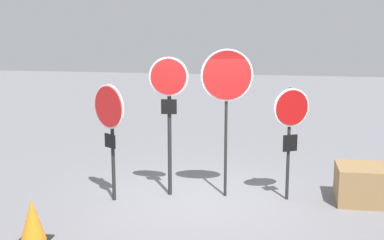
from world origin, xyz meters
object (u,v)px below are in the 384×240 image
stop_sign_2 (227,84)px  storage_crate (364,184)px  stop_sign_0 (110,117)px  stop_sign_1 (169,97)px  traffic_cone_0 (33,221)px  stop_sign_3 (291,119)px

stop_sign_2 → storage_crate: size_ratio=2.80×
stop_sign_0 → stop_sign_1: (0.96, 0.44, 0.31)m
stop_sign_1 → traffic_cone_0: 3.15m
stop_sign_1 → storage_crate: stop_sign_1 is taller
stop_sign_1 → stop_sign_3: 2.16m
stop_sign_0 → stop_sign_3: 3.13m
stop_sign_3 → stop_sign_1: bearing=154.2°
stop_sign_2 → stop_sign_3: (1.12, -0.00, -0.59)m
stop_sign_1 → storage_crate: 3.75m
stop_sign_3 → storage_crate: (1.30, 0.09, -1.15)m
stop_sign_0 → stop_sign_3: (3.09, 0.52, -0.03)m
stop_sign_3 → storage_crate: bearing=-24.2°
stop_sign_1 → stop_sign_2: (1.01, 0.08, 0.25)m
stop_sign_2 → stop_sign_3: bearing=-14.0°
stop_sign_0 → storage_crate: size_ratio=2.18×
traffic_cone_0 → stop_sign_3: bearing=32.6°
traffic_cone_0 → storage_crate: bearing=26.1°
stop_sign_2 → storage_crate: bearing=-11.9°
stop_sign_1 → stop_sign_3: size_ratio=1.26×
traffic_cone_0 → storage_crate: size_ratio=0.68×
stop_sign_0 → stop_sign_1: size_ratio=0.82×
stop_sign_1 → stop_sign_3: (2.13, 0.08, -0.34)m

